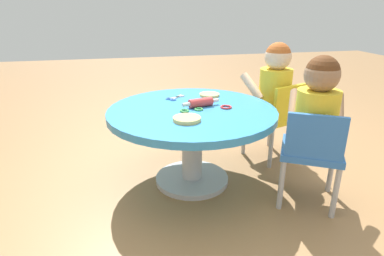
{
  "coord_description": "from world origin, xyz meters",
  "views": [
    {
      "loc": [
        -1.7,
        0.36,
        1.01
      ],
      "look_at": [
        0.0,
        0.0,
        0.35
      ],
      "focal_mm": 30.41,
      "sensor_mm": 36.0,
      "label": 1
    }
  ],
  "objects_px": {
    "child_chair_right": "(276,116)",
    "seated_child_right": "(275,82)",
    "rolling_pin": "(201,102)",
    "craft_scissors": "(174,98)",
    "craft_table": "(192,126)",
    "seated_child_left": "(317,107)",
    "child_chair_left": "(312,151)"
  },
  "relations": [
    {
      "from": "seated_child_right",
      "to": "craft_scissors",
      "type": "bearing_deg",
      "value": 90.89
    },
    {
      "from": "seated_child_right",
      "to": "craft_scissors",
      "type": "height_order",
      "value": "seated_child_right"
    },
    {
      "from": "seated_child_left",
      "to": "child_chair_right",
      "type": "bearing_deg",
      "value": -5.73
    },
    {
      "from": "craft_table",
      "to": "child_chair_right",
      "type": "height_order",
      "value": "child_chair_right"
    },
    {
      "from": "child_chair_left",
      "to": "seated_child_right",
      "type": "height_order",
      "value": "seated_child_right"
    },
    {
      "from": "craft_table",
      "to": "child_chair_right",
      "type": "distance_m",
      "value": 0.66
    },
    {
      "from": "rolling_pin",
      "to": "craft_scissors",
      "type": "relative_size",
      "value": 1.68
    },
    {
      "from": "seated_child_left",
      "to": "seated_child_right",
      "type": "bearing_deg",
      "value": -3.9
    },
    {
      "from": "child_chair_right",
      "to": "craft_scissors",
      "type": "xyz_separation_m",
      "value": [
        0.03,
        0.69,
        0.16
      ]
    },
    {
      "from": "seated_child_right",
      "to": "craft_table",
      "type": "bearing_deg",
      "value": 111.35
    },
    {
      "from": "rolling_pin",
      "to": "child_chair_left",
      "type": "bearing_deg",
      "value": -127.77
    },
    {
      "from": "seated_child_left",
      "to": "child_chair_right",
      "type": "height_order",
      "value": "seated_child_left"
    },
    {
      "from": "craft_table",
      "to": "seated_child_right",
      "type": "relative_size",
      "value": 1.86
    },
    {
      "from": "child_chair_right",
      "to": "rolling_pin",
      "type": "height_order",
      "value": "child_chair_right"
    },
    {
      "from": "seated_child_left",
      "to": "craft_scissors",
      "type": "bearing_deg",
      "value": 49.44
    },
    {
      "from": "craft_table",
      "to": "rolling_pin",
      "type": "height_order",
      "value": "rolling_pin"
    },
    {
      "from": "child_chair_left",
      "to": "craft_table",
      "type": "bearing_deg",
      "value": 57.37
    },
    {
      "from": "child_chair_left",
      "to": "seated_child_left",
      "type": "relative_size",
      "value": 1.05
    },
    {
      "from": "seated_child_left",
      "to": "child_chair_left",
      "type": "bearing_deg",
      "value": 150.4
    },
    {
      "from": "child_chair_right",
      "to": "child_chair_left",
      "type": "bearing_deg",
      "value": 172.61
    },
    {
      "from": "child_chair_left",
      "to": "rolling_pin",
      "type": "distance_m",
      "value": 0.65
    },
    {
      "from": "seated_child_right",
      "to": "rolling_pin",
      "type": "distance_m",
      "value": 0.59
    },
    {
      "from": "rolling_pin",
      "to": "craft_scissors",
      "type": "xyz_separation_m",
      "value": [
        0.2,
        0.12,
        -0.02
      ]
    },
    {
      "from": "child_chair_right",
      "to": "seated_child_right",
      "type": "relative_size",
      "value": 1.05
    },
    {
      "from": "child_chair_right",
      "to": "seated_child_right",
      "type": "height_order",
      "value": "seated_child_right"
    },
    {
      "from": "craft_table",
      "to": "rolling_pin",
      "type": "bearing_deg",
      "value": -62.69
    },
    {
      "from": "craft_scissors",
      "to": "child_chair_right",
      "type": "bearing_deg",
      "value": -92.22
    },
    {
      "from": "seated_child_left",
      "to": "child_chair_right",
      "type": "relative_size",
      "value": 0.95
    },
    {
      "from": "craft_table",
      "to": "child_chair_right",
      "type": "relative_size",
      "value": 1.77
    },
    {
      "from": "craft_table",
      "to": "child_chair_right",
      "type": "xyz_separation_m",
      "value": [
        0.2,
        -0.62,
        -0.06
      ]
    },
    {
      "from": "seated_child_right",
      "to": "rolling_pin",
      "type": "height_order",
      "value": "seated_child_right"
    },
    {
      "from": "seated_child_left",
      "to": "seated_child_right",
      "type": "relative_size",
      "value": 1.0
    }
  ]
}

